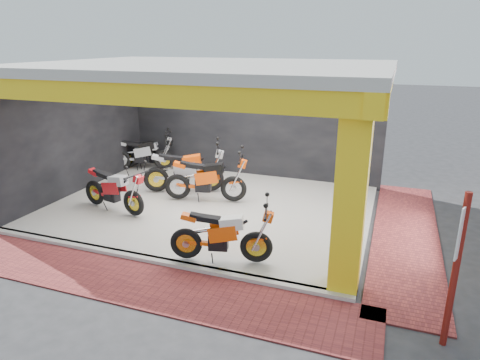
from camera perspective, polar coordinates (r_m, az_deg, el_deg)
name	(u,v)px	position (r m, az deg, el deg)	size (l,w,h in m)	color
ground	(174,240)	(9.63, -8.78, -7.97)	(80.00, 80.00, 0.00)	#2D2D30
showroom_floor	(211,207)	(11.24, -3.92, -3.60)	(8.00, 6.00, 0.10)	white
showroom_ceiling	(208,67)	(10.47, -4.35, 14.77)	(8.40, 6.40, 0.20)	beige
back_wall	(249,123)	(13.56, 1.26, 7.66)	(8.20, 0.20, 3.50)	black
left_wall	(76,132)	(12.94, -21.04, 5.97)	(0.20, 6.20, 3.50)	black
corner_column	(350,197)	(7.22, 14.52, -2.26)	(0.50, 0.50, 3.50)	yellow
header_beam_front	(138,94)	(7.87, -13.47, 11.10)	(8.40, 0.30, 0.40)	yellow
header_beam_right	(384,86)	(9.58, 18.59, 11.81)	(0.30, 6.40, 0.40)	yellow
floor_kerb	(149,259)	(8.83, -12.00, -10.32)	(8.00, 0.20, 0.10)	white
paver_front	(127,281)	(8.29, -14.87, -12.84)	(9.00, 1.40, 0.03)	maroon
paver_right	(406,235)	(10.41, 21.21, -6.89)	(1.40, 7.00, 0.03)	maroon
signpost	(456,265)	(6.61, 26.89, -10.11)	(0.14, 0.31, 2.34)	maroon
moto_hero	(256,232)	(8.14, 2.21, -6.98)	(2.11, 0.78, 1.29)	#FF520A
moto_row_a	(133,191)	(10.60, -14.12, -1.41)	(2.16, 0.80, 1.32)	red
moto_row_b	(233,177)	(11.18, -0.87, 0.46)	(2.33, 0.86, 1.42)	#F64E0A
moto_row_c	(211,167)	(12.01, -3.89, 1.75)	(2.39, 0.88, 1.46)	#9EA1A5
moto_row_d	(163,150)	(14.40, -10.29, 3.92)	(2.13, 0.79, 1.30)	#96999D
moto_row_e	(164,152)	(14.38, -10.08, 3.73)	(1.98, 0.73, 1.21)	black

